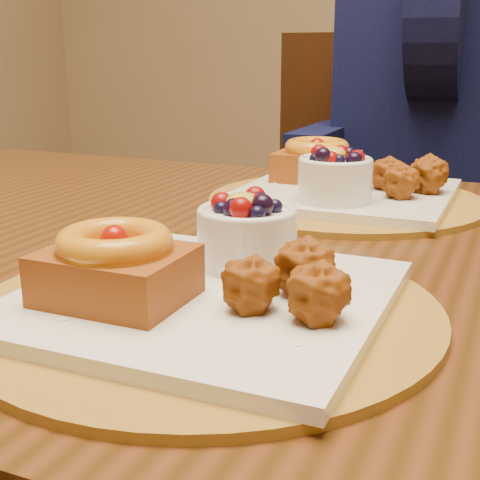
% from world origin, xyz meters
% --- Properties ---
extents(dining_table, '(1.60, 0.90, 0.76)m').
position_xyz_m(dining_table, '(0.03, -0.02, 0.68)').
color(dining_table, '#38200A').
rests_on(dining_table, ground).
extents(place_setting_near, '(0.38, 0.38, 0.09)m').
position_xyz_m(place_setting_near, '(0.03, -0.23, 0.78)').
color(place_setting_near, brown).
rests_on(place_setting_near, dining_table).
extents(place_setting_far, '(0.38, 0.38, 0.09)m').
position_xyz_m(place_setting_far, '(0.03, 0.19, 0.78)').
color(place_setting_far, brown).
rests_on(place_setting_far, dining_table).
extents(chair_far, '(0.52, 0.52, 1.00)m').
position_xyz_m(chair_far, '(-0.10, 0.80, 0.55)').
color(chair_far, black).
rests_on(chair_far, ground).
extents(diner, '(0.51, 0.49, 0.83)m').
position_xyz_m(diner, '(0.08, 0.79, 0.89)').
color(diner, black).
rests_on(diner, ground).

